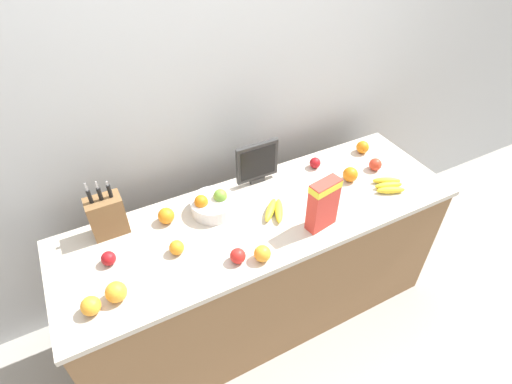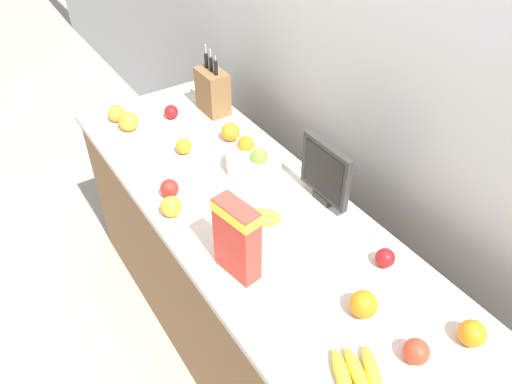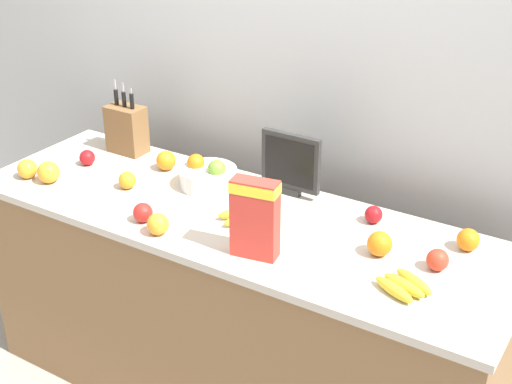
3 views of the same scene
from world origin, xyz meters
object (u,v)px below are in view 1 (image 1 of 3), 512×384
(apple_leftmost, at_px, (375,164))
(knife_block, at_px, (107,216))
(banana_bunch_right, at_px, (389,185))
(cereal_box, at_px, (323,203))
(orange_by_cereal, at_px, (350,174))
(orange_back_center, at_px, (363,147))
(orange_front_left, at_px, (91,306))
(orange_mid_left, at_px, (166,216))
(fruit_bowl, at_px, (213,204))
(orange_front_center, at_px, (262,254))
(banana_bunch_left, at_px, (275,210))
(small_monitor, at_px, (257,163))
(apple_by_knife_block, at_px, (315,163))
(orange_mid_right, at_px, (177,248))
(orange_front_right, at_px, (116,292))
(apple_near_bananas, at_px, (238,256))
(apple_rightmost, at_px, (109,258))

(apple_leftmost, bearing_deg, knife_block, 172.09)
(banana_bunch_right, bearing_deg, cereal_box, -172.66)
(orange_by_cereal, xyz_separation_m, orange_back_center, (0.24, 0.19, -0.00))
(orange_front_left, bearing_deg, knife_block, 68.33)
(cereal_box, distance_m, orange_back_center, 0.72)
(orange_mid_left, bearing_deg, orange_front_left, -139.96)
(fruit_bowl, relative_size, orange_front_center, 2.90)
(banana_bunch_left, height_order, orange_mid_left, orange_mid_left)
(cereal_box, xyz_separation_m, orange_back_center, (0.59, 0.40, -0.11))
(banana_bunch_left, bearing_deg, small_monitor, 81.59)
(apple_by_knife_block, bearing_deg, knife_block, 178.77)
(banana_bunch_right, bearing_deg, orange_mid_right, 175.51)
(knife_block, xyz_separation_m, orange_front_right, (-0.06, -0.40, -0.06))
(apple_by_knife_block, bearing_deg, apple_near_bananas, -148.71)
(apple_near_bananas, relative_size, orange_by_cereal, 0.85)
(orange_mid_left, bearing_deg, orange_back_center, 1.31)
(banana_bunch_right, xyz_separation_m, apple_by_knife_block, (-0.25, 0.35, 0.01))
(apple_by_knife_block, bearing_deg, banana_bunch_left, -150.03)
(small_monitor, height_order, banana_bunch_right, small_monitor)
(fruit_bowl, bearing_deg, apple_leftmost, -6.48)
(fruit_bowl, relative_size, apple_rightmost, 3.46)
(fruit_bowl, bearing_deg, orange_back_center, 3.46)
(banana_bunch_left, bearing_deg, fruit_bowl, 148.91)
(orange_front_right, bearing_deg, orange_back_center, 13.24)
(banana_bunch_right, distance_m, orange_back_center, 0.35)
(fruit_bowl, bearing_deg, orange_mid_left, 172.11)
(apple_by_knife_block, relative_size, orange_front_right, 0.73)
(banana_bunch_right, relative_size, orange_front_right, 2.17)
(cereal_box, bearing_deg, orange_mid_right, 157.13)
(orange_mid_right, xyz_separation_m, orange_mid_left, (0.02, 0.22, 0.01))
(cereal_box, distance_m, orange_by_cereal, 0.43)
(banana_bunch_right, distance_m, apple_rightmost, 1.49)
(knife_block, bearing_deg, apple_near_bananas, -44.30)
(cereal_box, height_order, apple_leftmost, cereal_box)
(apple_near_bananas, height_order, orange_front_right, orange_front_right)
(cereal_box, relative_size, apple_near_bananas, 3.81)
(orange_mid_left, bearing_deg, small_monitor, 7.44)
(knife_block, relative_size, fruit_bowl, 1.41)
(apple_rightmost, bearing_deg, orange_front_right, -92.81)
(orange_front_right, height_order, orange_front_left, orange_front_right)
(knife_block, relative_size, cereal_box, 1.17)
(small_monitor, relative_size, orange_mid_right, 3.63)
(fruit_bowl, distance_m, orange_mid_right, 0.32)
(apple_near_bananas, bearing_deg, cereal_box, 2.29)
(orange_by_cereal, height_order, orange_front_center, orange_by_cereal)
(orange_mid_right, bearing_deg, orange_front_right, -157.54)
(banana_bunch_left, bearing_deg, apple_leftmost, 4.37)
(banana_bunch_left, distance_m, apple_near_bananas, 0.36)
(apple_near_bananas, xyz_separation_m, orange_front_left, (-0.63, 0.04, 0.00))
(fruit_bowl, height_order, banana_bunch_right, fruit_bowl)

